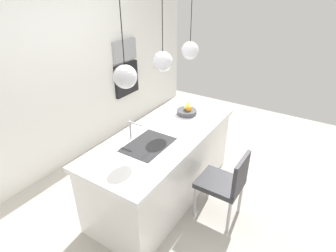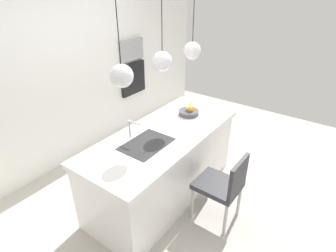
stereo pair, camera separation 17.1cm
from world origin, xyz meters
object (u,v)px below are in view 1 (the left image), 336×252
microwave (124,50)px  chair_near (225,182)px  fruit_bowl (187,111)px  oven (126,79)px

microwave → chair_near: 2.81m
fruit_bowl → oven: bearing=68.4°
microwave → oven: size_ratio=0.96×
microwave → chair_near: bearing=-116.8°
microwave → oven: bearing=0.0°
microwave → oven: microwave is taller
fruit_bowl → chair_near: 1.09m
fruit_bowl → chair_near: bearing=-125.4°
fruit_bowl → microwave: bearing=68.4°
microwave → fruit_bowl: bearing=-111.6°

